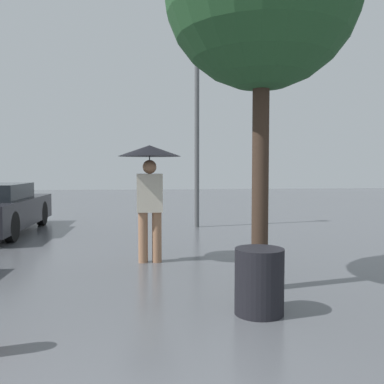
{
  "coord_description": "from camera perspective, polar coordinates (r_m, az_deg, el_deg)",
  "views": [
    {
      "loc": [
        0.32,
        -1.88,
        1.6
      ],
      "look_at": [
        1.11,
        5.33,
        1.19
      ],
      "focal_mm": 40.0,
      "sensor_mm": 36.0,
      "label": 1
    }
  ],
  "objects": [
    {
      "name": "pedestrian",
      "position": [
        7.21,
        -5.68,
        2.7
      ],
      "size": [
        1.06,
        1.06,
        1.98
      ],
      "color": "#9E7051",
      "rests_on": "ground_plane"
    },
    {
      "name": "street_lamp",
      "position": [
        11.61,
        0.66,
        11.11
      ],
      "size": [
        0.35,
        0.35,
        4.87
      ],
      "color": "#515456",
      "rests_on": "ground_plane"
    },
    {
      "name": "trash_bin",
      "position": [
        4.83,
        8.96,
        -11.67
      ],
      "size": [
        0.54,
        0.54,
        0.72
      ],
      "color": "black",
      "rests_on": "ground_plane"
    }
  ]
}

